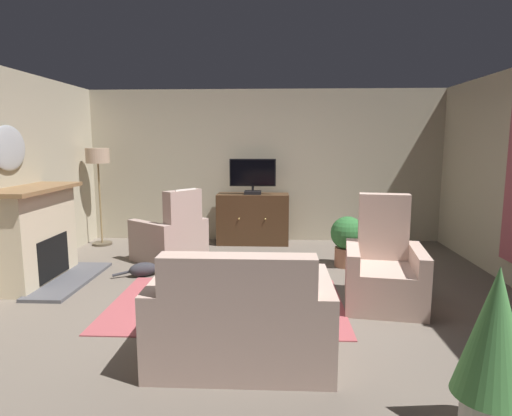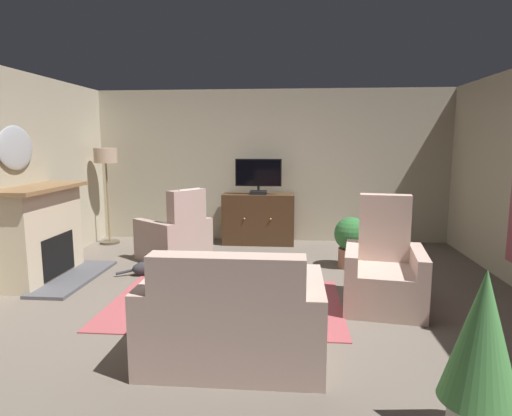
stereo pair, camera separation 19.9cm
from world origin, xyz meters
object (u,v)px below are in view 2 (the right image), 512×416
object	(u,v)px
coffee_table	(249,273)
potted_plant_leafy_by_curtain	(481,348)
television	(258,175)
fireplace	(41,235)
armchair_beside_cabinet	(176,237)
wall_mirror_oval	(16,148)
armchair_angled_to_table	(384,274)
floor_lamp	(106,166)
potted_plant_tall_palm_by_window	(351,239)
folded_newspaper	(231,270)
tv_remote	(256,265)
tv_cabinet	(259,220)
sofa_floral	(233,322)
cat	(149,267)

from	to	relation	value
coffee_table	potted_plant_leafy_by_curtain	world-z (taller)	potted_plant_leafy_by_curtain
television	potted_plant_leafy_by_curtain	world-z (taller)	television
fireplace	armchair_beside_cabinet	size ratio (longest dim) A/B	1.27
wall_mirror_oval	coffee_table	distance (m)	3.35
armchair_angled_to_table	fireplace	bearing A→B (deg)	172.11
floor_lamp	television	bearing A→B (deg)	3.70
coffee_table	potted_plant_leafy_by_curtain	distance (m)	2.56
television	armchair_beside_cabinet	bearing A→B (deg)	-137.11
wall_mirror_oval	potted_plant_tall_palm_by_window	world-z (taller)	wall_mirror_oval
folded_newspaper	floor_lamp	world-z (taller)	floor_lamp
coffee_table	floor_lamp	xyz separation A→B (m)	(-2.72, 2.69, 0.99)
television	tv_remote	distance (m)	2.85
coffee_table	wall_mirror_oval	bearing A→B (deg)	166.68
tv_cabinet	coffee_table	distance (m)	2.92
wall_mirror_oval	sofa_floral	size ratio (longest dim) A/B	0.49
tv_remote	armchair_beside_cabinet	xyz separation A→B (m)	(-1.35, 1.66, -0.09)
wall_mirror_oval	folded_newspaper	distance (m)	3.18
wall_mirror_oval	potted_plant_tall_palm_by_window	distance (m)	4.55
fireplace	potted_plant_tall_palm_by_window	xyz separation A→B (m)	(4.03, 0.87, -0.18)
potted_plant_tall_palm_by_window	floor_lamp	size ratio (longest dim) A/B	0.43
tv_cabinet	armchair_beside_cabinet	world-z (taller)	armchair_beside_cabinet
potted_plant_leafy_by_curtain	armchair_beside_cabinet	bearing A→B (deg)	126.82
folded_newspaper	potted_plant_tall_palm_by_window	xyz separation A→B (m)	(1.47, 1.63, -0.01)
coffee_table	potted_plant_leafy_by_curtain	xyz separation A→B (m)	(1.56, -2.02, 0.22)
tv_cabinet	potted_plant_leafy_by_curtain	size ratio (longest dim) A/B	1.16
fireplace	coffee_table	distance (m)	2.85
coffee_table	sofa_floral	world-z (taller)	sofa_floral
fireplace	potted_plant_leafy_by_curtain	xyz separation A→B (m)	(4.31, -2.73, 0.00)
potted_plant_tall_palm_by_window	fireplace	bearing A→B (deg)	-167.87
fireplace	sofa_floral	world-z (taller)	fireplace
armchair_beside_cabinet	floor_lamp	xyz separation A→B (m)	(-1.43, 0.91, 1.02)
sofa_floral	tv_remote	bearing A→B (deg)	87.07
folded_newspaper	floor_lamp	bearing A→B (deg)	123.97
television	tv_remote	bearing A→B (deg)	-86.03
television	coffee_table	size ratio (longest dim) A/B	0.83
potted_plant_leafy_by_curtain	floor_lamp	world-z (taller)	floor_lamp
tv_cabinet	wall_mirror_oval	bearing A→B (deg)	-142.44
television	cat	bearing A→B (deg)	-125.14
fireplace	floor_lamp	size ratio (longest dim) A/B	0.91
tv_cabinet	potted_plant_leafy_by_curtain	xyz separation A→B (m)	(1.69, -4.94, 0.17)
cat	coffee_table	bearing A→B (deg)	-34.50
television	armchair_beside_cabinet	size ratio (longest dim) A/B	0.66
folded_newspaper	tv_remote	bearing A→B (deg)	27.75
wall_mirror_oval	folded_newspaper	size ratio (longest dim) A/B	2.34
potted_plant_tall_palm_by_window	wall_mirror_oval	bearing A→B (deg)	-168.56
cat	potted_plant_leafy_by_curtain	bearing A→B (deg)	-45.08
television	potted_plant_leafy_by_curtain	distance (m)	5.20
tv_cabinet	tv_remote	xyz separation A→B (m)	(0.19, -2.79, 0.01)
sofa_floral	potted_plant_leafy_by_curtain	size ratio (longest dim) A/B	1.35
tv_remote	folded_newspaper	bearing A→B (deg)	157.70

